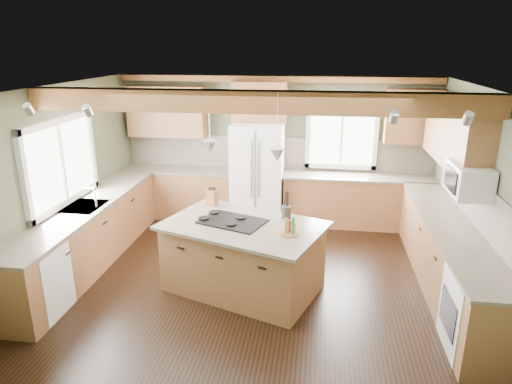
# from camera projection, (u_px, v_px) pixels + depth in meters

# --- Properties ---
(floor) EXTENTS (5.60, 5.60, 0.00)m
(floor) POSITION_uv_depth(u_px,v_px,m) (258.00, 278.00, 6.38)
(floor) COLOR black
(floor) RESTS_ON ground
(ceiling) EXTENTS (5.60, 5.60, 0.00)m
(ceiling) POSITION_uv_depth(u_px,v_px,m) (258.00, 88.00, 5.57)
(ceiling) COLOR silver
(ceiling) RESTS_ON wall_back
(wall_back) EXTENTS (5.60, 0.00, 5.60)m
(wall_back) POSITION_uv_depth(u_px,v_px,m) (277.00, 148.00, 8.33)
(wall_back) COLOR #485039
(wall_back) RESTS_ON ground
(wall_left) EXTENTS (0.00, 5.00, 5.00)m
(wall_left) POSITION_uv_depth(u_px,v_px,m) (59.00, 181.00, 6.35)
(wall_left) COLOR #485039
(wall_left) RESTS_ON ground
(wall_right) EXTENTS (0.00, 5.00, 5.00)m
(wall_right) POSITION_uv_depth(u_px,v_px,m) (483.00, 199.00, 5.60)
(wall_right) COLOR #485039
(wall_right) RESTS_ON ground
(ceiling_beam) EXTENTS (5.55, 0.26, 0.26)m
(ceiling_beam) POSITION_uv_depth(u_px,v_px,m) (255.00, 102.00, 5.32)
(ceiling_beam) COLOR brown
(ceiling_beam) RESTS_ON ceiling
(soffit_trim) EXTENTS (5.55, 0.20, 0.10)m
(soffit_trim) POSITION_uv_depth(u_px,v_px,m) (277.00, 79.00, 7.85)
(soffit_trim) COLOR brown
(soffit_trim) RESTS_ON ceiling
(backsplash_back) EXTENTS (5.58, 0.03, 0.58)m
(backsplash_back) POSITION_uv_depth(u_px,v_px,m) (277.00, 153.00, 8.34)
(backsplash_back) COLOR brown
(backsplash_back) RESTS_ON wall_back
(backsplash_right) EXTENTS (0.03, 3.70, 0.58)m
(backsplash_right) POSITION_uv_depth(u_px,v_px,m) (480.00, 204.00, 5.68)
(backsplash_right) COLOR brown
(backsplash_right) RESTS_ON wall_right
(base_cab_back_left) EXTENTS (2.02, 0.60, 0.88)m
(base_cab_back_left) POSITION_uv_depth(u_px,v_px,m) (180.00, 193.00, 8.56)
(base_cab_back_left) COLOR brown
(base_cab_back_left) RESTS_ON floor
(counter_back_left) EXTENTS (2.06, 0.64, 0.04)m
(counter_back_left) POSITION_uv_depth(u_px,v_px,m) (178.00, 170.00, 8.41)
(counter_back_left) COLOR #494236
(counter_back_left) RESTS_ON base_cab_back_left
(base_cab_back_right) EXTENTS (2.62, 0.60, 0.88)m
(base_cab_back_right) POSITION_uv_depth(u_px,v_px,m) (358.00, 202.00, 8.11)
(base_cab_back_right) COLOR brown
(base_cab_back_right) RESTS_ON floor
(counter_back_right) EXTENTS (2.66, 0.64, 0.04)m
(counter_back_right) POSITION_uv_depth(u_px,v_px,m) (360.00, 177.00, 7.97)
(counter_back_right) COLOR #494236
(counter_back_right) RESTS_ON base_cab_back_right
(base_cab_left) EXTENTS (0.60, 3.70, 0.88)m
(base_cab_left) POSITION_uv_depth(u_px,v_px,m) (88.00, 237.00, 6.63)
(base_cab_left) COLOR brown
(base_cab_left) RESTS_ON floor
(counter_left) EXTENTS (0.64, 3.74, 0.04)m
(counter_left) POSITION_uv_depth(u_px,v_px,m) (85.00, 207.00, 6.48)
(counter_left) COLOR #494236
(counter_left) RESTS_ON base_cab_left
(base_cab_right) EXTENTS (0.60, 3.70, 0.88)m
(base_cab_right) POSITION_uv_depth(u_px,v_px,m) (448.00, 259.00, 5.95)
(base_cab_right) COLOR brown
(base_cab_right) RESTS_ON floor
(counter_right) EXTENTS (0.64, 3.74, 0.04)m
(counter_right) POSITION_uv_depth(u_px,v_px,m) (452.00, 226.00, 5.81)
(counter_right) COLOR #494236
(counter_right) RESTS_ON base_cab_right
(upper_cab_back_left) EXTENTS (1.40, 0.35, 0.90)m
(upper_cab_back_left) POSITION_uv_depth(u_px,v_px,m) (167.00, 112.00, 8.23)
(upper_cab_back_left) COLOR brown
(upper_cab_back_left) RESTS_ON wall_back
(upper_cab_over_fridge) EXTENTS (0.96, 0.35, 0.70)m
(upper_cab_over_fridge) POSITION_uv_depth(u_px,v_px,m) (259.00, 102.00, 7.94)
(upper_cab_over_fridge) COLOR brown
(upper_cab_over_fridge) RESTS_ON wall_back
(upper_cab_right) EXTENTS (0.35, 2.20, 0.90)m
(upper_cab_right) POSITION_uv_depth(u_px,v_px,m) (456.00, 133.00, 6.27)
(upper_cab_right) COLOR brown
(upper_cab_right) RESTS_ON wall_right
(upper_cab_back_corner) EXTENTS (0.90, 0.35, 0.90)m
(upper_cab_back_corner) POSITION_uv_depth(u_px,v_px,m) (413.00, 117.00, 7.65)
(upper_cab_back_corner) COLOR brown
(upper_cab_back_corner) RESTS_ON wall_back
(window_left) EXTENTS (0.04, 1.60, 1.05)m
(window_left) POSITION_uv_depth(u_px,v_px,m) (60.00, 162.00, 6.32)
(window_left) COLOR white
(window_left) RESTS_ON wall_left
(window_back) EXTENTS (1.10, 0.04, 1.00)m
(window_back) POSITION_uv_depth(u_px,v_px,m) (341.00, 136.00, 8.08)
(window_back) COLOR white
(window_back) RESTS_ON wall_back
(sink) EXTENTS (0.50, 0.65, 0.03)m
(sink) POSITION_uv_depth(u_px,v_px,m) (85.00, 207.00, 6.48)
(sink) COLOR #262628
(sink) RESTS_ON counter_left
(faucet) EXTENTS (0.02, 0.02, 0.28)m
(faucet) POSITION_uv_depth(u_px,v_px,m) (95.00, 198.00, 6.41)
(faucet) COLOR #B2B2B7
(faucet) RESTS_ON sink
(dishwasher) EXTENTS (0.60, 0.60, 0.84)m
(dishwasher) POSITION_uv_depth(u_px,v_px,m) (36.00, 282.00, 5.41)
(dishwasher) COLOR white
(dishwasher) RESTS_ON floor
(oven) EXTENTS (0.60, 0.72, 0.84)m
(oven) POSITION_uv_depth(u_px,v_px,m) (479.00, 315.00, 4.73)
(oven) COLOR white
(oven) RESTS_ON floor
(microwave) EXTENTS (0.40, 0.70, 0.38)m
(microwave) POSITION_uv_depth(u_px,v_px,m) (469.00, 180.00, 5.50)
(microwave) COLOR white
(microwave) RESTS_ON wall_right
(pendant_left) EXTENTS (0.18, 0.18, 0.16)m
(pendant_left) POSITION_uv_depth(u_px,v_px,m) (210.00, 147.00, 5.74)
(pendant_left) COLOR #B2B2B7
(pendant_left) RESTS_ON ceiling
(pendant_right) EXTENTS (0.18, 0.18, 0.16)m
(pendant_right) POSITION_uv_depth(u_px,v_px,m) (277.00, 155.00, 5.32)
(pendant_right) COLOR #B2B2B7
(pendant_right) RESTS_ON ceiling
(refrigerator) EXTENTS (0.90, 0.74, 1.80)m
(refrigerator) POSITION_uv_depth(u_px,v_px,m) (258.00, 174.00, 8.14)
(refrigerator) COLOR white
(refrigerator) RESTS_ON floor
(island) EXTENTS (2.14, 1.70, 0.88)m
(island) POSITION_uv_depth(u_px,v_px,m) (243.00, 258.00, 5.97)
(island) COLOR brown
(island) RESTS_ON floor
(island_top) EXTENTS (2.30, 1.86, 0.04)m
(island_top) POSITION_uv_depth(u_px,v_px,m) (243.00, 226.00, 5.83)
(island_top) COLOR #494236
(island_top) RESTS_ON island
(cooktop) EXTENTS (0.94, 0.78, 0.02)m
(cooktop) POSITION_uv_depth(u_px,v_px,m) (233.00, 221.00, 5.89)
(cooktop) COLOR black
(cooktop) RESTS_ON island_top
(knife_block) EXTENTS (0.16, 0.15, 0.22)m
(knife_block) POSITION_uv_depth(u_px,v_px,m) (212.00, 198.00, 6.48)
(knife_block) COLOR brown
(knife_block) RESTS_ON island_top
(utensil_crock) EXTENTS (0.17, 0.17, 0.17)m
(utensil_crock) POSITION_uv_depth(u_px,v_px,m) (286.00, 212.00, 6.01)
(utensil_crock) COLOR #38312C
(utensil_crock) RESTS_ON island_top
(bottle_tray) EXTENTS (0.33, 0.33, 0.21)m
(bottle_tray) POSITION_uv_depth(u_px,v_px,m) (290.00, 226.00, 5.49)
(bottle_tray) COLOR brown
(bottle_tray) RESTS_ON island_top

